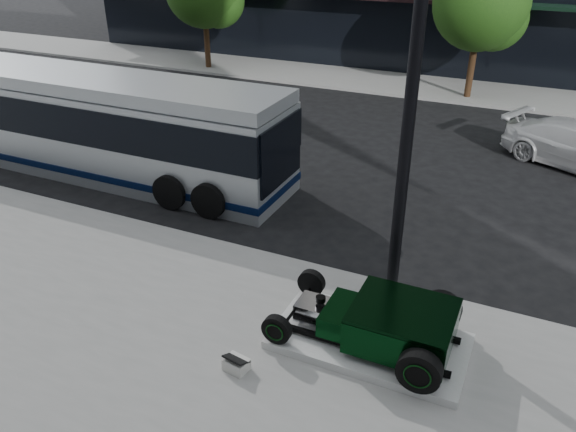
% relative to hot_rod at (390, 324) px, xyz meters
% --- Properties ---
extents(ground, '(120.00, 120.00, 0.00)m').
position_rel_hot_rod_xyz_m(ground, '(-2.35, 4.06, -0.70)').
color(ground, black).
rests_on(ground, ground).
extents(sidewalk_far, '(70.00, 4.00, 0.12)m').
position_rel_hot_rod_xyz_m(sidewalk_far, '(-2.35, 18.06, -0.64)').
color(sidewalk_far, gray).
rests_on(sidewalk_far, ground).
extents(street_trees, '(29.80, 3.80, 5.70)m').
position_rel_hot_rod_xyz_m(street_trees, '(-1.21, 17.13, 3.07)').
color(street_trees, black).
rests_on(street_trees, sidewalk_far).
extents(display_plinth, '(3.40, 1.80, 0.15)m').
position_rel_hot_rod_xyz_m(display_plinth, '(-0.33, 0.00, -0.50)').
color(display_plinth, silver).
rests_on(display_plinth, sidewalk_near).
extents(hot_rod, '(3.22, 2.00, 0.81)m').
position_rel_hot_rod_xyz_m(hot_rod, '(0.00, 0.00, 0.00)').
color(hot_rod, black).
rests_on(hot_rod, display_plinth).
extents(info_plaque, '(0.44, 0.36, 0.31)m').
position_rel_hot_rod_xyz_m(info_plaque, '(-2.17, -1.55, -0.45)').
color(info_plaque, silver).
rests_on(info_plaque, sidewalk_near).
extents(lamppost, '(0.41, 0.41, 7.46)m').
position_rel_hot_rod_xyz_m(lamppost, '(-0.37, 1.51, 2.87)').
color(lamppost, black).
rests_on(lamppost, sidewalk_near).
extents(transit_bus, '(12.12, 2.88, 2.92)m').
position_rel_hot_rod_xyz_m(transit_bus, '(-10.20, 4.45, 0.79)').
color(transit_bus, silver).
rests_on(transit_bus, ground).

